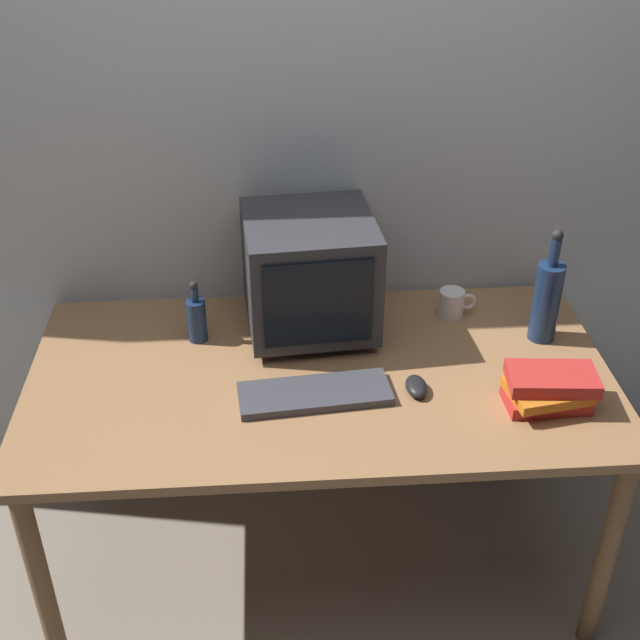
# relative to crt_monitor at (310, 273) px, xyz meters

# --- Properties ---
(ground_plane) EXTENTS (6.00, 6.00, 0.00)m
(ground_plane) POSITION_rel_crt_monitor_xyz_m (0.01, -0.24, -0.94)
(ground_plane) COLOR gray
(back_wall) EXTENTS (4.00, 0.08, 2.50)m
(back_wall) POSITION_rel_crt_monitor_xyz_m (0.01, 0.26, 0.31)
(back_wall) COLOR silver
(back_wall) RESTS_ON ground
(desk) EXTENTS (1.68, 0.89, 0.75)m
(desk) POSITION_rel_crt_monitor_xyz_m (0.01, -0.24, -0.27)
(desk) COLOR #9E7047
(desk) RESTS_ON ground
(crt_monitor) EXTENTS (0.41, 0.41, 0.37)m
(crt_monitor) POSITION_rel_crt_monitor_xyz_m (0.00, 0.00, 0.00)
(crt_monitor) COLOR #333338
(crt_monitor) RESTS_ON desk
(keyboard) EXTENTS (0.43, 0.19, 0.02)m
(keyboard) POSITION_rel_crt_monitor_xyz_m (-0.01, -0.36, -0.18)
(keyboard) COLOR #3F3F47
(keyboard) RESTS_ON desk
(computer_mouse) EXTENTS (0.06, 0.10, 0.04)m
(computer_mouse) POSITION_rel_crt_monitor_xyz_m (0.28, -0.35, -0.17)
(computer_mouse) COLOR black
(computer_mouse) RESTS_ON desk
(bottle_tall) EXTENTS (0.08, 0.08, 0.37)m
(bottle_tall) POSITION_rel_crt_monitor_xyz_m (0.70, -0.11, -0.05)
(bottle_tall) COLOR navy
(bottle_tall) RESTS_ON desk
(bottle_short) EXTENTS (0.06, 0.06, 0.20)m
(bottle_short) POSITION_rel_crt_monitor_xyz_m (-0.35, -0.04, -0.12)
(bottle_short) COLOR navy
(bottle_short) RESTS_ON desk
(book_stack) EXTENTS (0.25, 0.18, 0.11)m
(book_stack) POSITION_rel_crt_monitor_xyz_m (0.62, -0.44, -0.14)
(book_stack) COLOR red
(book_stack) RESTS_ON desk
(mug) EXTENTS (0.12, 0.08, 0.09)m
(mug) POSITION_rel_crt_monitor_xyz_m (0.46, 0.04, -0.15)
(mug) COLOR white
(mug) RESTS_ON desk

